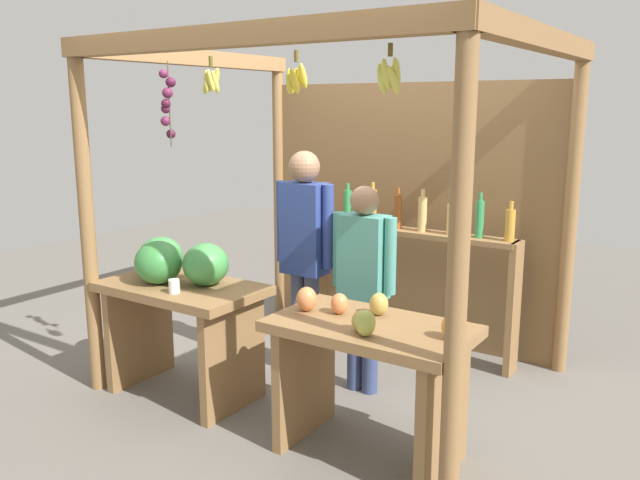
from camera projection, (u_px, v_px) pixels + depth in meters
ground_plane at (336, 378)px, 4.77m from camera, size 12.00×12.00×0.00m
market_stall at (370, 180)px, 4.87m from camera, size 2.76×2.24×2.38m
fruit_counter_left at (179, 292)px, 4.41m from camera, size 1.11×0.64×1.08m
fruit_counter_right at (369, 360)px, 3.61m from camera, size 1.11×0.64×0.93m
bottle_shelf_unit at (408, 253)px, 5.17m from camera, size 1.76×0.22×1.36m
vendor_man at (305, 243)px, 4.65m from camera, size 0.48×0.22×1.65m
vendor_woman at (364, 273)px, 4.41m from camera, size 0.48×0.20×1.44m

